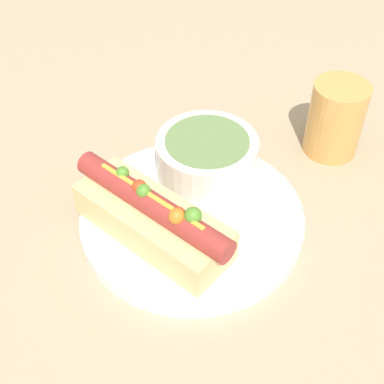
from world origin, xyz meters
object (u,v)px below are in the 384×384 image
object	(u,v)px
hot_dog	(153,217)
drinking_glass	(336,119)
soup_bowl	(207,156)
spoon	(180,200)

from	to	relation	value
hot_dog	drinking_glass	xyz separation A→B (m)	(-0.04, 0.26, 0.00)
hot_dog	drinking_glass	bearing A→B (deg)	77.03
soup_bowl	hot_dog	bearing A→B (deg)	-58.88
soup_bowl	drinking_glass	distance (m)	0.17
hot_dog	drinking_glass	world-z (taller)	drinking_glass
hot_dog	drinking_glass	distance (m)	0.27
hot_dog	spoon	xyz separation A→B (m)	(-0.03, 0.04, -0.02)
hot_dog	spoon	size ratio (longest dim) A/B	1.30
hot_dog	spoon	distance (m)	0.06
spoon	hot_dog	bearing A→B (deg)	-94.47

